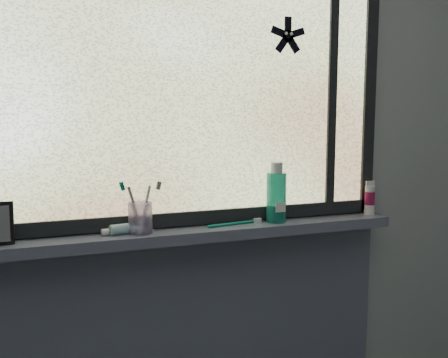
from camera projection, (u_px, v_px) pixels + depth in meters
The scene contains 12 objects.
wall_back at pixel (184, 163), 1.83m from camera, with size 3.00×0.01×2.50m, color #9EA3A8.
windowsill at pixel (190, 234), 1.79m from camera, with size 1.62×0.14×0.04m, color #52566D.
window_pane at pixel (185, 85), 1.77m from camera, with size 1.50×0.01×1.00m, color silver.
frame_bottom at pixel (186, 218), 1.83m from camera, with size 1.60×0.03×0.05m, color black.
frame_right at pixel (369, 89), 2.03m from camera, with size 0.05×0.03×1.10m, color black.
frame_mullion at pixel (331, 88), 1.97m from camera, with size 0.04×0.03×1.00m, color black.
starfish_sticker at pixel (288, 36), 1.87m from camera, with size 0.15×0.02×0.15m, color black, non-canonical shape.
toothpaste_tube at pixel (126, 229), 1.71m from camera, with size 0.20×0.04×0.04m, color white, non-canonical shape.
toothbrush_cup at pixel (140, 218), 1.72m from camera, with size 0.08×0.08×0.11m, color #C6AEE6.
toothbrush_lying at pixel (231, 223), 1.85m from camera, with size 0.24×0.02×0.02m, color #0E806B, non-canonical shape.
mouthwash_bottle at pixel (276, 192), 1.89m from camera, with size 0.08×0.08×0.19m, color teal.
cream_tube at pixel (370, 197), 2.04m from camera, with size 0.04×0.04×0.10m, color silver.
Camera 1 is at (-0.48, -0.46, 1.43)m, focal length 40.00 mm.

